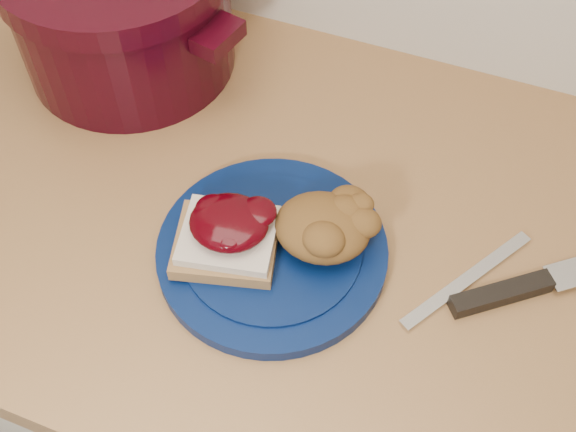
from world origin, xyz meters
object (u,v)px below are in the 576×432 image
(plate, at_px, (272,251))
(dutch_oven, at_px, (123,9))
(chef_knife, at_px, (536,284))
(butter_knife, at_px, (467,279))

(plate, xyz_separation_m, dutch_oven, (-0.28, 0.22, 0.07))
(plate, height_order, chef_knife, same)
(chef_knife, relative_size, butter_knife, 1.37)
(butter_knife, xyz_separation_m, dutch_oven, (-0.48, 0.17, 0.08))
(plate, distance_m, chef_knife, 0.27)
(chef_knife, bearing_deg, plate, 154.47)
(chef_knife, bearing_deg, dutch_oven, 125.71)
(dutch_oven, bearing_deg, butter_knife, -19.82)
(plate, height_order, dutch_oven, dutch_oven)
(dutch_oven, bearing_deg, plate, -37.58)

